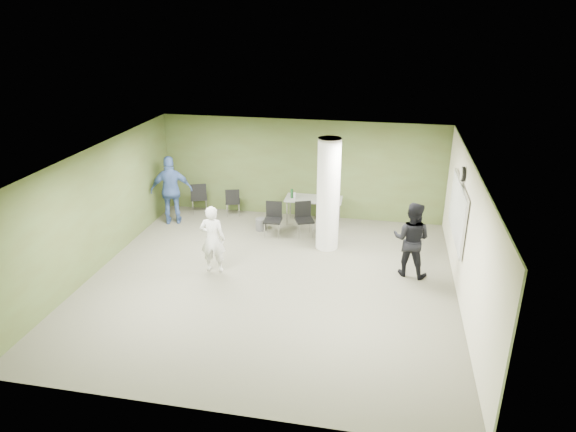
% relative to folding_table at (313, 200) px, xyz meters
% --- Properties ---
extents(floor, '(8.00, 8.00, 0.00)m').
position_rel_folding_table_xyz_m(floor, '(-0.42, -3.46, -0.69)').
color(floor, '#525140').
rests_on(floor, ground).
extents(ceiling, '(8.00, 8.00, 0.00)m').
position_rel_folding_table_xyz_m(ceiling, '(-0.42, -3.46, 2.11)').
color(ceiling, white).
rests_on(ceiling, wall_back).
extents(wall_back, '(8.00, 2.80, 0.02)m').
position_rel_folding_table_xyz_m(wall_back, '(-0.42, 0.54, 0.71)').
color(wall_back, '#474F25').
rests_on(wall_back, floor).
extents(wall_left, '(0.02, 8.00, 2.80)m').
position_rel_folding_table_xyz_m(wall_left, '(-4.42, -3.46, 0.71)').
color(wall_left, '#474F25').
rests_on(wall_left, floor).
extents(wall_right_cream, '(0.02, 8.00, 2.80)m').
position_rel_folding_table_xyz_m(wall_right_cream, '(3.58, -3.46, 0.71)').
color(wall_right_cream, beige).
rests_on(wall_right_cream, floor).
extents(column, '(0.56, 0.56, 2.80)m').
position_rel_folding_table_xyz_m(column, '(0.58, -1.46, 0.71)').
color(column, silver).
rests_on(column, floor).
extents(whiteboard, '(0.05, 2.30, 1.30)m').
position_rel_folding_table_xyz_m(whiteboard, '(3.51, -2.26, 0.81)').
color(whiteboard, silver).
rests_on(whiteboard, wall_right_cream).
extents(wall_clock, '(0.06, 0.32, 0.32)m').
position_rel_folding_table_xyz_m(wall_clock, '(3.51, -2.26, 1.66)').
color(wall_clock, black).
rests_on(wall_clock, wall_right_cream).
extents(folding_table, '(1.57, 0.71, 0.99)m').
position_rel_folding_table_xyz_m(folding_table, '(0.00, 0.00, 0.00)').
color(folding_table, gray).
rests_on(folding_table, floor).
extents(wastebasket, '(0.28, 0.28, 0.33)m').
position_rel_folding_table_xyz_m(wastebasket, '(-1.30, -0.74, -0.53)').
color(wastebasket, '#4C4C4C').
rests_on(wastebasket, floor).
extents(chair_back_left, '(0.60, 0.60, 0.94)m').
position_rel_folding_table_xyz_m(chair_back_left, '(-3.36, 0.10, -0.14)').
color(chair_back_left, black).
rests_on(chair_back_left, floor).
extents(chair_back_right, '(0.51, 0.51, 0.83)m').
position_rel_folding_table_xyz_m(chair_back_right, '(-2.34, 0.11, -0.21)').
color(chair_back_right, black).
rests_on(chair_back_right, floor).
extents(chair_table_left, '(0.47, 0.47, 0.90)m').
position_rel_folding_table_xyz_m(chair_table_left, '(-0.90, -0.97, -0.17)').
color(chair_table_left, black).
rests_on(chair_table_left, floor).
extents(chair_table_right, '(0.58, 0.58, 0.90)m').
position_rel_folding_table_xyz_m(chair_table_right, '(-0.12, -0.81, -0.17)').
color(chair_table_right, black).
rests_on(chair_table_right, floor).
extents(woman_white, '(0.60, 0.41, 1.58)m').
position_rel_folding_table_xyz_m(woman_white, '(-1.80, -3.20, 0.10)').
color(woman_white, silver).
rests_on(woman_white, floor).
extents(man_black, '(0.98, 0.85, 1.73)m').
position_rel_folding_table_xyz_m(man_black, '(2.57, -2.52, 0.17)').
color(man_black, black).
rests_on(man_black, floor).
extents(man_blue, '(1.22, 0.81, 1.93)m').
position_rel_folding_table_xyz_m(man_blue, '(-3.82, -0.71, 0.27)').
color(man_blue, '#39548D').
rests_on(man_blue, floor).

